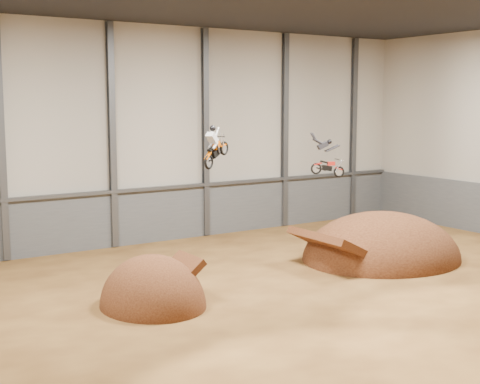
# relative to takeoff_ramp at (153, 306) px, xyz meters

# --- Properties ---
(floor) EXTENTS (40.00, 40.00, 0.00)m
(floor) POSITION_rel_takeoff_ramp_xyz_m (6.67, -2.36, 0.00)
(floor) COLOR #513215
(floor) RESTS_ON ground
(back_wall) EXTENTS (40.00, 0.10, 14.00)m
(back_wall) POSITION_rel_takeoff_ramp_xyz_m (6.67, 12.64, 7.00)
(back_wall) COLOR #B0A99C
(back_wall) RESTS_ON ground
(lower_band_back) EXTENTS (39.80, 0.18, 3.50)m
(lower_band_back) POSITION_rel_takeoff_ramp_xyz_m (6.67, 12.54, 1.75)
(lower_band_back) COLOR #53565A
(lower_band_back) RESTS_ON ground
(steel_rail) EXTENTS (39.80, 0.35, 0.20)m
(steel_rail) POSITION_rel_takeoff_ramp_xyz_m (6.67, 12.39, 3.55)
(steel_rail) COLOR #47494F
(steel_rail) RESTS_ON lower_band_back
(steel_column_1) EXTENTS (0.40, 0.36, 13.90)m
(steel_column_1) POSITION_rel_takeoff_ramp_xyz_m (-3.33, 12.44, 7.00)
(steel_column_1) COLOR #47494F
(steel_column_1) RESTS_ON ground
(steel_column_2) EXTENTS (0.40, 0.36, 13.90)m
(steel_column_2) POSITION_rel_takeoff_ramp_xyz_m (3.33, 12.44, 7.00)
(steel_column_2) COLOR #47494F
(steel_column_2) RESTS_ON ground
(steel_column_3) EXTENTS (0.40, 0.36, 13.90)m
(steel_column_3) POSITION_rel_takeoff_ramp_xyz_m (10.00, 12.44, 7.00)
(steel_column_3) COLOR #47494F
(steel_column_3) RESTS_ON ground
(steel_column_4) EXTENTS (0.40, 0.36, 13.90)m
(steel_column_4) POSITION_rel_takeoff_ramp_xyz_m (16.67, 12.44, 7.00)
(steel_column_4) COLOR #47494F
(steel_column_4) RESTS_ON ground
(steel_column_5) EXTENTS (0.40, 0.36, 13.90)m
(steel_column_5) POSITION_rel_takeoff_ramp_xyz_m (23.33, 12.44, 7.00)
(steel_column_5) COLOR #47494F
(steel_column_5) RESTS_ON ground
(takeoff_ramp) EXTENTS (4.64, 5.36, 4.64)m
(takeoff_ramp) POSITION_rel_takeoff_ramp_xyz_m (0.00, 0.00, 0.00)
(takeoff_ramp) COLOR #3B1C0E
(takeoff_ramp) RESTS_ON ground
(landing_ramp) EXTENTS (9.62, 8.51, 5.55)m
(landing_ramp) POSITION_rel_takeoff_ramp_xyz_m (15.09, 0.88, 0.00)
(landing_ramp) COLOR #3B1C0E
(landing_ramp) RESTS_ON ground
(fmx_rider_a) EXTENTS (2.93, 2.06, 2.74)m
(fmx_rider_a) POSITION_rel_takeoff_ramp_xyz_m (4.64, 1.95, 7.18)
(fmx_rider_a) COLOR #C24E00
(fmx_rider_b) EXTENTS (3.12, 1.78, 2.71)m
(fmx_rider_b) POSITION_rel_takeoff_ramp_xyz_m (12.41, 2.72, 6.07)
(fmx_rider_b) COLOR red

